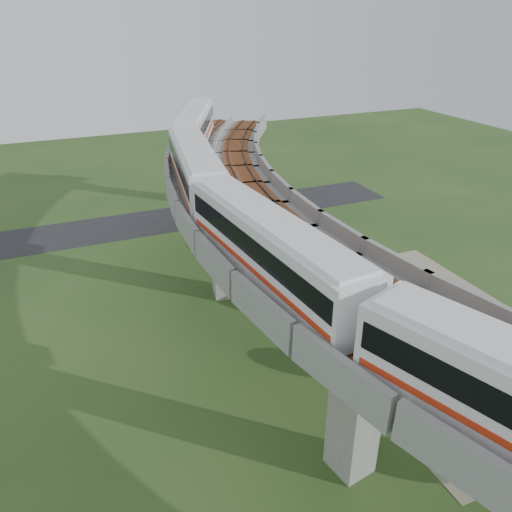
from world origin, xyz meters
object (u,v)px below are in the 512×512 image
Objects in this scene: metro_train at (260,199)px; car_dark at (335,290)px; car_white at (429,364)px; car_red at (431,299)px.

metro_train is 15.87m from car_dark.
metro_train is 17.43× the size of car_white.
car_white is 0.90× the size of car_red.
car_white is at bearing 169.05° from car_dark.
car_white is 11.69m from car_dark.
car_dark is (-0.76, 11.66, -0.04)m from car_white.
metro_train is at bearing 149.46° from car_white.
car_white is at bearing -33.58° from metro_train.
metro_train is 15.72× the size of car_red.
car_dark is at bearing 96.75° from car_white.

